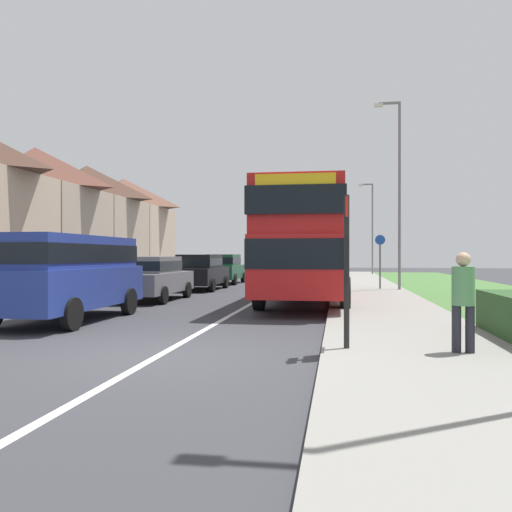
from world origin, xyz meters
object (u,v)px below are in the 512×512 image
(parked_car_black, at_px, (200,270))
(street_lamp_mid, at_px, (397,184))
(double_decker_bus, at_px, (307,240))
(parked_car_grey, at_px, (151,276))
(pedestrian_at_stop, at_px, (463,297))
(street_lamp_far, at_px, (371,223))
(parked_car_dark_green, at_px, (224,268))
(parked_van_blue, at_px, (67,270))
(bus_stop_sign, at_px, (347,260))
(cycle_route_sign, at_px, (380,259))

(parked_car_black, height_order, street_lamp_mid, street_lamp_mid)
(double_decker_bus, height_order, parked_car_black, double_decker_bus)
(parked_car_grey, xyz_separation_m, pedestrian_at_stop, (8.51, -9.41, 0.10))
(double_decker_bus, height_order, street_lamp_far, street_lamp_far)
(parked_car_dark_green, relative_size, street_lamp_mid, 0.51)
(parked_car_dark_green, bearing_deg, parked_car_black, -89.36)
(parked_van_blue, relative_size, parked_car_black, 1.13)
(parked_van_blue, bearing_deg, parked_car_grey, 90.12)
(double_decker_bus, height_order, street_lamp_mid, street_lamp_mid)
(parked_car_black, height_order, parked_car_dark_green, parked_car_dark_green)
(bus_stop_sign, height_order, street_lamp_far, street_lamp_far)
(parked_car_black, xyz_separation_m, street_lamp_far, (8.88, 18.88, 3.28))
(double_decker_bus, height_order, parked_van_blue, double_decker_bus)
(pedestrian_at_stop, xyz_separation_m, street_lamp_far, (0.65, 34.07, 3.21))
(parked_van_blue, distance_m, pedestrian_at_stop, 9.21)
(street_lamp_mid, bearing_deg, cycle_route_sign, 152.63)
(parked_van_blue, bearing_deg, parked_car_black, 88.66)
(street_lamp_far, bearing_deg, parked_car_dark_green, -123.43)
(parked_van_blue, xyz_separation_m, parked_car_black, (0.27, 11.65, -0.35))
(parked_car_grey, height_order, parked_car_black, parked_car_black)
(bus_stop_sign, bearing_deg, street_lamp_far, 85.91)
(street_lamp_mid, bearing_deg, parked_car_grey, -147.77)
(pedestrian_at_stop, xyz_separation_m, street_lamp_mid, (0.64, 15.18, 3.75))
(double_decker_bus, xyz_separation_m, parked_car_dark_green, (-5.32, 10.78, -1.23))
(street_lamp_mid, bearing_deg, double_decker_bus, -123.64)
(double_decker_bus, distance_m, parked_car_black, 7.66)
(parked_car_black, height_order, street_lamp_far, street_lamp_far)
(parked_car_black, relative_size, street_lamp_mid, 0.54)
(bus_stop_sign, relative_size, street_lamp_far, 0.36)
(parked_car_grey, relative_size, parked_car_dark_green, 1.06)
(double_decker_bus, relative_size, cycle_route_sign, 4.24)
(parked_car_grey, xyz_separation_m, parked_car_dark_green, (0.22, 11.13, 0.04))
(parked_van_blue, distance_m, bus_stop_sign, 7.55)
(cycle_route_sign, height_order, street_lamp_far, street_lamp_far)
(parked_car_grey, height_order, pedestrian_at_stop, pedestrian_at_stop)
(street_lamp_far, bearing_deg, parked_car_black, -115.18)
(parked_car_dark_green, bearing_deg, cycle_route_sign, -31.28)
(street_lamp_far, bearing_deg, pedestrian_at_stop, -91.10)
(bus_stop_sign, bearing_deg, parked_car_dark_green, 107.69)
(parked_car_grey, xyz_separation_m, cycle_route_sign, (8.44, 6.13, 0.56))
(double_decker_bus, height_order, cycle_route_sign, double_decker_bus)
(cycle_route_sign, bearing_deg, parked_car_grey, -144.01)
(parked_car_grey, distance_m, cycle_route_sign, 10.45)
(double_decker_bus, xyz_separation_m, parked_van_blue, (-5.53, -6.22, -0.89))
(street_lamp_mid, height_order, street_lamp_far, street_lamp_mid)
(parked_van_blue, height_order, street_lamp_mid, street_lamp_mid)
(parked_car_black, relative_size, pedestrian_at_stop, 2.68)
(parked_car_grey, height_order, parked_car_dark_green, parked_car_dark_green)
(pedestrian_at_stop, relative_size, bus_stop_sign, 0.64)
(cycle_route_sign, bearing_deg, pedestrian_at_stop, -89.76)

